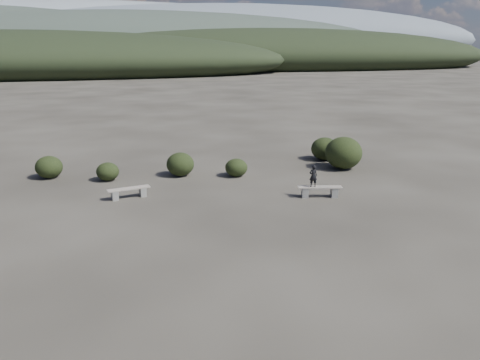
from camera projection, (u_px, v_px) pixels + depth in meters
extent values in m
plane|color=#2A2620|center=(260.00, 252.00, 13.08)|extent=(1200.00, 1200.00, 0.00)
cube|color=slate|center=(115.00, 195.00, 17.44)|extent=(0.29, 0.35, 0.35)
cube|color=slate|center=(143.00, 192.00, 17.89)|extent=(0.29, 0.35, 0.35)
cube|color=gray|center=(129.00, 189.00, 17.61)|extent=(1.62, 0.69, 0.04)
cube|color=slate|center=(305.00, 193.00, 17.77)|extent=(0.30, 0.37, 0.37)
cube|color=slate|center=(334.00, 192.00, 17.78)|extent=(0.30, 0.37, 0.37)
cube|color=gray|center=(320.00, 187.00, 17.72)|extent=(1.71, 0.70, 0.05)
imported|color=black|center=(313.00, 176.00, 17.59)|extent=(0.33, 0.23, 0.84)
ellipsoid|color=black|center=(108.00, 172.00, 19.95)|extent=(0.96, 0.96, 0.78)
ellipsoid|color=black|center=(180.00, 164.00, 20.65)|extent=(1.22, 1.22, 1.04)
ellipsoid|color=black|center=(236.00, 168.00, 20.59)|extent=(0.99, 0.99, 0.79)
ellipsoid|color=black|center=(344.00, 153.00, 21.81)|extent=(1.72, 1.72, 1.50)
ellipsoid|color=black|center=(325.00, 149.00, 23.55)|extent=(1.37, 1.37, 1.14)
ellipsoid|color=black|center=(49.00, 167.00, 20.31)|extent=(1.15, 1.15, 0.97)
ellipsoid|color=black|center=(17.00, 62.00, 91.40)|extent=(110.00, 40.00, 12.00)
ellipsoid|color=black|center=(279.00, 56.00, 122.80)|extent=(120.00, 44.00, 14.00)
ellipsoid|color=#2F3A30|center=(139.00, 47.00, 161.61)|extent=(190.00, 64.00, 24.00)
ellipsoid|color=slate|center=(244.00, 40.00, 306.53)|extent=(340.00, 110.00, 44.00)
ellipsoid|color=gray|center=(95.00, 37.00, 378.26)|extent=(460.00, 140.00, 56.00)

